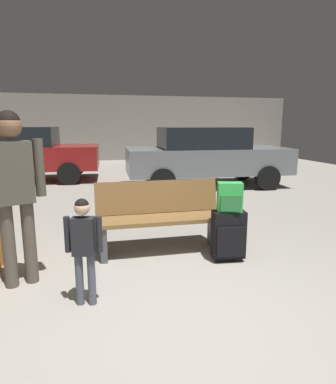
{
  "coord_description": "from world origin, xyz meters",
  "views": [
    {
      "loc": [
        -0.81,
        -2.32,
        1.61
      ],
      "look_at": [
        0.14,
        1.3,
        0.85
      ],
      "focal_mm": 31.69,
      "sensor_mm": 36.0,
      "label": 1
    }
  ],
  "objects": [
    {
      "name": "parked_car_far",
      "position": [
        -2.35,
        7.88,
        0.81
      ],
      "size": [
        4.23,
        2.07,
        1.51
      ],
      "color": "maroon",
      "rests_on": "ground_plane"
    },
    {
      "name": "parked_car_near",
      "position": [
        2.35,
        5.87,
        0.81
      ],
      "size": [
        4.22,
        2.04,
        1.51
      ],
      "color": "slate",
      "rests_on": "ground_plane"
    },
    {
      "name": "bench",
      "position": [
        0.15,
        1.71,
        0.44
      ],
      "size": [
        1.62,
        0.58,
        0.89
      ],
      "color": "brown",
      "rests_on": "ground_plane"
    },
    {
      "name": "child",
      "position": [
        -0.81,
        0.6,
        0.6
      ],
      "size": [
        0.32,
        0.23,
        0.98
      ],
      "color": "#4C5160",
      "rests_on": "ground_plane"
    },
    {
      "name": "suitcase",
      "position": [
        0.85,
        1.19,
        0.32
      ],
      "size": [
        0.4,
        0.27,
        0.6
      ],
      "color": "black",
      "rests_on": "ground_plane"
    },
    {
      "name": "ground_plane",
      "position": [
        0.0,
        4.0,
        -0.05
      ],
      "size": [
        18.0,
        18.0,
        0.1
      ],
      "primitive_type": "cube",
      "color": "gray"
    },
    {
      "name": "adult",
      "position": [
        -1.43,
        1.16,
        1.07
      ],
      "size": [
        0.57,
        0.31,
        1.73
      ],
      "color": "brown",
      "rests_on": "ground_plane"
    },
    {
      "name": "garage_back_wall",
      "position": [
        0.0,
        12.86,
        1.4
      ],
      "size": [
        18.0,
        0.12,
        2.8
      ],
      "primitive_type": "cube",
      "color": "gray",
      "rests_on": "ground_plane"
    },
    {
      "name": "backpack_bright",
      "position": [
        0.85,
        1.19,
        0.77
      ],
      "size": [
        0.31,
        0.25,
        0.34
      ],
      "color": "green",
      "rests_on": "suitcase"
    }
  ]
}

